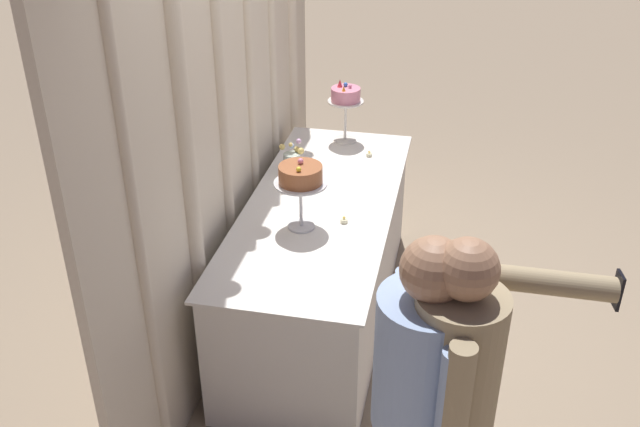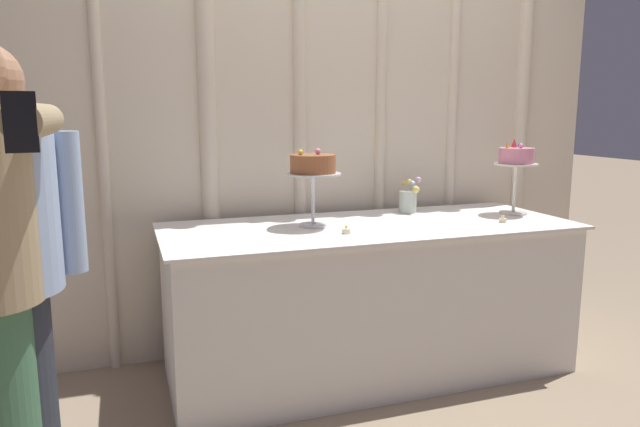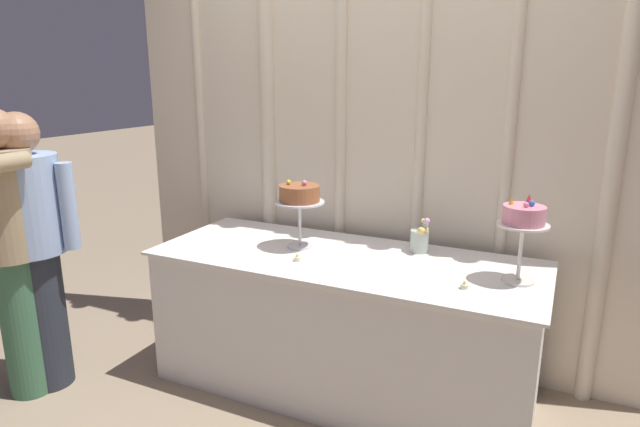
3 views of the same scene
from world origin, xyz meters
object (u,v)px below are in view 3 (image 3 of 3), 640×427
object	(u,v)px
cake_table	(343,323)
cake_display_nearright	(523,221)
flower_vase	(420,238)
tealight_near_left	(464,286)
guest_man_pink_jacket	(32,244)
tealight_far_left	(297,259)
guest_girl_blue_dress	(9,243)
cake_display_nearleft	(300,197)

from	to	relation	value
cake_table	cake_display_nearright	world-z (taller)	cake_display_nearright
flower_vase	cake_display_nearright	bearing A→B (deg)	-23.18
cake_table	cake_display_nearright	distance (m)	1.08
flower_vase	tealight_near_left	distance (m)	0.52
guest_man_pink_jacket	tealight_near_left	bearing A→B (deg)	13.02
cake_table	flower_vase	bearing A→B (deg)	36.04
cake_display_nearright	flower_vase	world-z (taller)	cake_display_nearright
cake_display_nearright	guest_man_pink_jacket	world-z (taller)	guest_man_pink_jacket
tealight_far_left	guest_man_pink_jacket	size ratio (longest dim) A/B	0.03
tealight_far_left	cake_table	bearing A→B (deg)	40.26
cake_display_nearright	flower_vase	size ratio (longest dim) A/B	2.03
flower_vase	tealight_near_left	size ratio (longest dim) A/B	5.29
tealight_near_left	cake_table	bearing A→B (deg)	165.51
tealight_far_left	guest_girl_blue_dress	world-z (taller)	guest_girl_blue_dress
cake_table	guest_man_pink_jacket	size ratio (longest dim) A/B	1.35
guest_man_pink_jacket	cake_table	bearing A→B (deg)	23.92
flower_vase	tealight_far_left	distance (m)	0.66
flower_vase	guest_man_pink_jacket	distance (m)	2.04
tealight_far_left	guest_man_pink_jacket	bearing A→B (deg)	-158.94
guest_man_pink_jacket	cake_display_nearleft	bearing A→B (deg)	30.27
cake_display_nearleft	flower_vase	bearing A→B (deg)	17.83
guest_girl_blue_dress	guest_man_pink_jacket	size ratio (longest dim) A/B	1.01
flower_vase	guest_man_pink_jacket	size ratio (longest dim) A/B	0.13
flower_vase	tealight_far_left	bearing A→B (deg)	-142.38
flower_vase	tealight_far_left	world-z (taller)	flower_vase
guest_girl_blue_dress	guest_man_pink_jacket	xyz separation A→B (m)	(0.02, 0.11, -0.04)
cake_display_nearright	guest_man_pink_jacket	size ratio (longest dim) A/B	0.27
flower_vase	tealight_far_left	xyz separation A→B (m)	(-0.52, -0.40, -0.06)
cake_table	guest_man_pink_jacket	distance (m)	1.69
cake_display_nearleft	flower_vase	size ratio (longest dim) A/B	1.88
flower_vase	guest_girl_blue_dress	world-z (taller)	guest_girl_blue_dress
cake_table	tealight_near_left	xyz separation A→B (m)	(0.65, -0.17, 0.39)
cake_display_nearleft	flower_vase	xyz separation A→B (m)	(0.62, 0.20, -0.21)
cake_display_nearleft	tealight_far_left	distance (m)	0.35
cake_table	tealight_near_left	size ratio (longest dim) A/B	53.62
cake_display_nearleft	tealight_far_left	world-z (taller)	cake_display_nearleft
cake_display_nearleft	flower_vase	distance (m)	0.68
tealight_far_left	guest_girl_blue_dress	distance (m)	1.46
cake_display_nearleft	cake_display_nearright	world-z (taller)	cake_display_nearright
cake_table	cake_display_nearleft	xyz separation A→B (m)	(-0.28, 0.05, 0.66)
cake_display_nearleft	cake_display_nearright	size ratio (longest dim) A/B	0.93
cake_table	cake_display_nearright	bearing A→B (deg)	1.49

